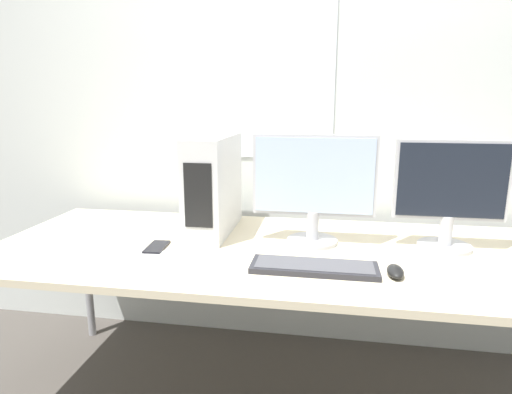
{
  "coord_description": "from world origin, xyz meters",
  "views": [
    {
      "loc": [
        0.08,
        -1.16,
        1.28
      ],
      "look_at": [
        -0.2,
        0.46,
        0.91
      ],
      "focal_mm": 30.0,
      "sensor_mm": 36.0,
      "label": 1
    }
  ],
  "objects_px": {
    "mouse": "(395,271)",
    "pc_tower": "(213,185)",
    "cell_phone": "(157,247)",
    "monitor_right_near": "(450,192)",
    "keyboard": "(314,267)",
    "monitor_main": "(314,186)"
  },
  "relations": [
    {
      "from": "monitor_main",
      "to": "cell_phone",
      "type": "height_order",
      "value": "monitor_main"
    },
    {
      "from": "cell_phone",
      "to": "pc_tower",
      "type": "bearing_deg",
      "value": 53.88
    },
    {
      "from": "monitor_main",
      "to": "mouse",
      "type": "bearing_deg",
      "value": -46.16
    },
    {
      "from": "pc_tower",
      "to": "cell_phone",
      "type": "height_order",
      "value": "pc_tower"
    },
    {
      "from": "pc_tower",
      "to": "mouse",
      "type": "xyz_separation_m",
      "value": [
        0.73,
        -0.4,
        -0.2
      ]
    },
    {
      "from": "keyboard",
      "to": "mouse",
      "type": "bearing_deg",
      "value": -1.41
    },
    {
      "from": "monitor_main",
      "to": "mouse",
      "type": "distance_m",
      "value": 0.47
    },
    {
      "from": "keyboard",
      "to": "cell_phone",
      "type": "distance_m",
      "value": 0.64
    },
    {
      "from": "cell_phone",
      "to": "monitor_right_near",
      "type": "bearing_deg",
      "value": 5.72
    },
    {
      "from": "monitor_main",
      "to": "cell_phone",
      "type": "xyz_separation_m",
      "value": [
        -0.61,
        -0.17,
        -0.24
      ]
    },
    {
      "from": "keyboard",
      "to": "cell_phone",
      "type": "bearing_deg",
      "value": 168.75
    },
    {
      "from": "monitor_main",
      "to": "cell_phone",
      "type": "bearing_deg",
      "value": -164.54
    },
    {
      "from": "pc_tower",
      "to": "keyboard",
      "type": "distance_m",
      "value": 0.64
    },
    {
      "from": "mouse",
      "to": "pc_tower",
      "type": "bearing_deg",
      "value": 151.64
    },
    {
      "from": "mouse",
      "to": "cell_phone",
      "type": "xyz_separation_m",
      "value": [
        -0.9,
        0.13,
        -0.01
      ]
    },
    {
      "from": "mouse",
      "to": "monitor_right_near",
      "type": "bearing_deg",
      "value": 53.62
    },
    {
      "from": "pc_tower",
      "to": "cell_phone",
      "type": "bearing_deg",
      "value": -122.48
    },
    {
      "from": "keyboard",
      "to": "monitor_right_near",
      "type": "bearing_deg",
      "value": 31.69
    },
    {
      "from": "monitor_right_near",
      "to": "mouse",
      "type": "relative_size",
      "value": 3.96
    },
    {
      "from": "monitor_main",
      "to": "monitor_right_near",
      "type": "height_order",
      "value": "monitor_main"
    },
    {
      "from": "pc_tower",
      "to": "monitor_main",
      "type": "height_order",
      "value": "monitor_main"
    },
    {
      "from": "pc_tower",
      "to": "cell_phone",
      "type": "xyz_separation_m",
      "value": [
        -0.17,
        -0.26,
        -0.21
      ]
    }
  ]
}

